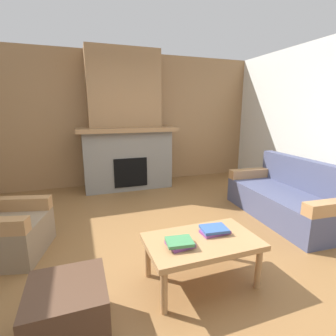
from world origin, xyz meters
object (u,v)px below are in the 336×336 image
(couch, at_px, (287,198))
(armchair, at_px, (1,230))
(coffee_table, at_px, (202,245))
(ottoman, at_px, (69,311))
(fireplace, at_px, (126,130))

(couch, xyz_separation_m, armchair, (-3.70, 0.24, 0.01))
(couch, distance_m, armchair, 3.70)
(armchair, height_order, coffee_table, armchair)
(ottoman, bearing_deg, couch, 20.15)
(fireplace, relative_size, ottoman, 5.19)
(armchair, xyz_separation_m, coffee_table, (1.84, -1.12, 0.08))
(couch, distance_m, ottoman, 3.18)
(fireplace, height_order, ottoman, fireplace)
(fireplace, xyz_separation_m, ottoman, (-1.06, -3.45, -0.96))
(ottoman, bearing_deg, armchair, 118.00)
(armchair, distance_m, ottoman, 1.51)
(armchair, relative_size, coffee_table, 0.92)
(fireplace, xyz_separation_m, coffee_table, (0.07, -3.24, -0.79))
(fireplace, height_order, coffee_table, fireplace)
(armchair, height_order, ottoman, armchair)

